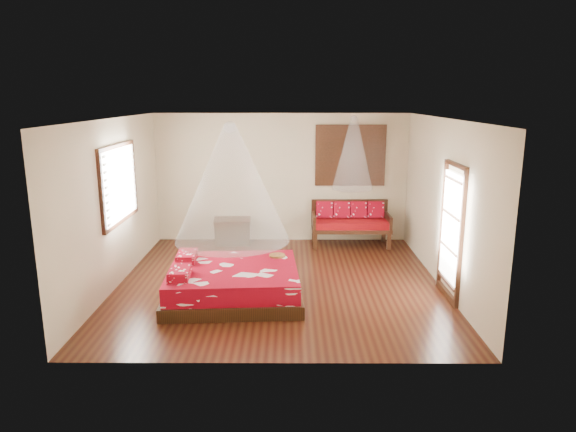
{
  "coord_description": "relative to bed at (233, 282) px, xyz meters",
  "views": [
    {
      "loc": [
        0.19,
        -8.38,
        3.15
      ],
      "look_at": [
        0.15,
        0.16,
        1.15
      ],
      "focal_mm": 32.0,
      "sensor_mm": 36.0,
      "label": 1
    }
  ],
  "objects": [
    {
      "name": "mosquito_net_main",
      "position": [
        0.02,
        0.0,
        1.6
      ],
      "size": [
        1.78,
        1.78,
        1.8
      ],
      "primitive_type": "cone",
      "color": "white",
      "rests_on": "ceiling"
    },
    {
      "name": "room",
      "position": [
        0.73,
        0.66,
        1.15
      ],
      "size": [
        5.54,
        5.54,
        2.84
      ],
      "color": "#33120B",
      "rests_on": "ground"
    },
    {
      "name": "mosquito_net_daybed",
      "position": [
        2.22,
        2.91,
        1.75
      ],
      "size": [
        0.85,
        0.85,
        1.5
      ],
      "primitive_type": "cone",
      "color": "white",
      "rests_on": "ceiling"
    },
    {
      "name": "storage_chest",
      "position": [
        -0.34,
        3.11,
        0.02
      ],
      "size": [
        0.84,
        0.64,
        0.54
      ],
      "rotation": [
        0.0,
        0.0,
        0.08
      ],
      "color": "black",
      "rests_on": "floor"
    },
    {
      "name": "daybed",
      "position": [
        2.22,
        3.04,
        0.27
      ],
      "size": [
        1.67,
        0.74,
        0.94
      ],
      "color": "black",
      "rests_on": "floor"
    },
    {
      "name": "shutter_panel",
      "position": [
        2.22,
        3.38,
        1.65
      ],
      "size": [
        1.52,
        0.06,
        1.32
      ],
      "color": "black",
      "rests_on": "wall_back"
    },
    {
      "name": "bed",
      "position": [
        0.0,
        0.0,
        0.0
      ],
      "size": [
        2.22,
        2.03,
        0.64
      ],
      "rotation": [
        0.0,
        0.0,
        0.06
      ],
      "color": "black",
      "rests_on": "floor"
    },
    {
      "name": "glazed_door",
      "position": [
        3.44,
        0.06,
        0.82
      ],
      "size": [
        0.08,
        1.02,
        2.16
      ],
      "color": "black",
      "rests_on": "floor"
    },
    {
      "name": "wine_tray",
      "position": [
        0.7,
        0.59,
        0.31
      ],
      "size": [
        0.27,
        0.27,
        0.22
      ],
      "rotation": [
        0.0,
        0.0,
        0.36
      ],
      "color": "brown",
      "rests_on": "bed"
    },
    {
      "name": "window_left",
      "position": [
        -1.98,
        0.86,
        1.45
      ],
      "size": [
        0.1,
        1.74,
        1.34
      ],
      "color": "black",
      "rests_on": "wall_left"
    }
  ]
}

